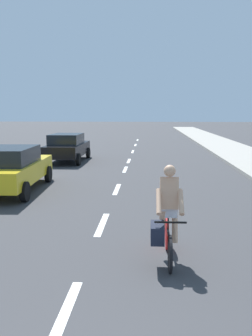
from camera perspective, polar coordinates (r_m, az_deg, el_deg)
name	(u,v)px	position (r m, az deg, el deg)	size (l,w,h in m)	color
ground_plane	(130,158)	(21.12, 0.66, 1.63)	(160.00, 160.00, 0.00)	#38383A
sidewalk_strip	(242,154)	(23.84, 18.46, 2.20)	(3.60, 80.00, 0.14)	#9E998E
lane_stripe_1	(65,314)	(5.30, -10.05, -22.50)	(0.16, 1.80, 0.01)	white
lane_stripe_2	(102,224)	(8.80, -3.93, -9.19)	(0.16, 1.80, 0.01)	white
lane_stripe_3	(117,189)	(12.63, -1.50, -3.49)	(0.16, 1.80, 0.01)	white
lane_stripe_4	(125,169)	(16.94, -0.13, -0.23)	(0.16, 1.80, 0.01)	white
lane_stripe_5	(129,161)	(19.91, 0.46, 1.18)	(0.16, 1.80, 0.01)	white
lane_stripe_6	(133,152)	(24.57, 1.10, 2.70)	(0.16, 1.80, 0.01)	white
lane_stripe_7	(135,145)	(29.55, 1.56, 3.80)	(0.16, 1.80, 0.01)	white
lane_stripe_8	(138,140)	(34.92, 1.91, 4.62)	(0.16, 1.80, 0.01)	white
cyclist	(166,218)	(6.55, 6.65, -8.14)	(0.62, 1.71, 1.82)	black
parked_car_yellow	(10,168)	(12.88, -18.52, 0.07)	(2.28, 4.64, 1.57)	gold
parked_car_black	(67,147)	(19.87, -9.63, 3.47)	(2.01, 4.34, 1.57)	black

